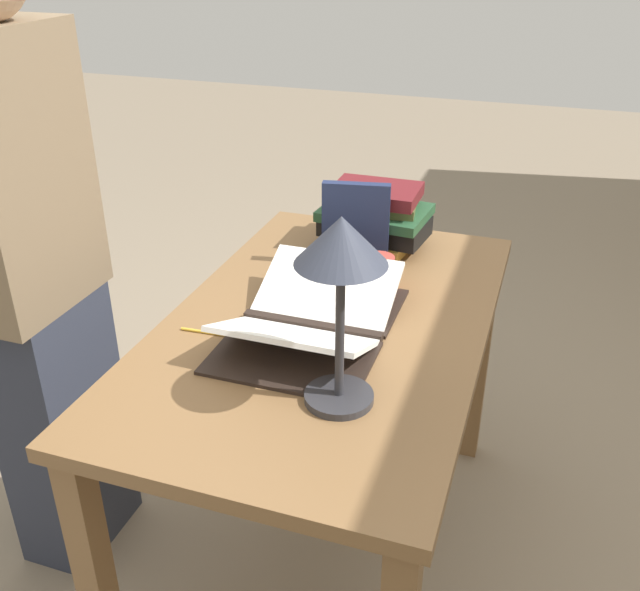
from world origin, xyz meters
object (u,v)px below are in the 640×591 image
(person_reader, at_px, (36,292))
(book_standing_upright, at_px, (355,225))
(book_stack_tall, at_px, (375,217))
(reading_lamp, at_px, (341,261))
(coffee_mug, at_px, (379,273))
(open_book, at_px, (312,319))
(pencil, at_px, (210,333))

(person_reader, bearing_deg, book_standing_upright, -55.44)
(book_stack_tall, height_order, person_reader, person_reader)
(book_standing_upright, distance_m, reading_lamp, 0.66)
(coffee_mug, distance_m, person_reader, 0.86)
(open_book, relative_size, book_standing_upright, 2.17)
(pencil, bearing_deg, open_book, 113.70)
(book_stack_tall, distance_m, pencil, 0.66)
(open_book, relative_size, person_reader, 0.31)
(open_book, bearing_deg, coffee_mug, 159.51)
(open_book, xyz_separation_m, book_standing_upright, (-0.37, -0.01, 0.09))
(coffee_mug, bearing_deg, open_book, -20.34)
(book_stack_tall, bearing_deg, pencil, -20.29)
(open_book, relative_size, reading_lamp, 1.31)
(book_stack_tall, height_order, book_standing_upright, book_standing_upright)
(book_standing_upright, distance_m, coffee_mug, 0.17)
(book_stack_tall, relative_size, coffee_mug, 2.85)
(coffee_mug, xyz_separation_m, person_reader, (0.35, -0.78, -0.01))
(book_stack_tall, relative_size, pencil, 2.20)
(coffee_mug, bearing_deg, book_standing_upright, -140.89)
(book_stack_tall, distance_m, person_reader, 0.93)
(coffee_mug, height_order, pencil, coffee_mug)
(open_book, bearing_deg, person_reader, -82.01)
(pencil, bearing_deg, reading_lamp, 67.60)
(coffee_mug, bearing_deg, book_stack_tall, -163.00)
(person_reader, bearing_deg, coffee_mug, -65.93)
(open_book, xyz_separation_m, person_reader, (0.10, -0.69, 0.00))
(open_book, bearing_deg, pencil, -66.45)
(coffee_mug, relative_size, person_reader, 0.07)
(reading_lamp, xyz_separation_m, person_reader, (-0.14, -0.83, -0.27))
(book_stack_tall, distance_m, reading_lamp, 0.80)
(pencil, bearing_deg, book_standing_upright, 155.72)
(pencil, xyz_separation_m, person_reader, (0.00, -0.47, 0.03))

